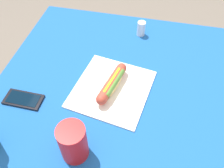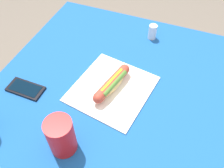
# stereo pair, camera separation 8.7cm
# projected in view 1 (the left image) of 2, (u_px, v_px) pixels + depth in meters

# --- Properties ---
(dining_table) EXTENTS (0.99, 0.90, 0.77)m
(dining_table) POSITION_uv_depth(u_px,v_px,m) (113.00, 116.00, 0.99)
(dining_table) COLOR brown
(dining_table) RESTS_ON ground
(paper_wrapper) EXTENTS (0.32, 0.31, 0.01)m
(paper_wrapper) POSITION_uv_depth(u_px,v_px,m) (112.00, 89.00, 0.89)
(paper_wrapper) COLOR white
(paper_wrapper) RESTS_ON dining_table
(hot_dog) EXTENTS (0.20, 0.08, 0.05)m
(hot_dog) POSITION_uv_depth(u_px,v_px,m) (112.00, 83.00, 0.86)
(hot_dog) COLOR #DBB26B
(hot_dog) RESTS_ON paper_wrapper
(cell_phone) EXTENTS (0.07, 0.14, 0.01)m
(cell_phone) POSITION_uv_depth(u_px,v_px,m) (23.00, 99.00, 0.85)
(cell_phone) COLOR black
(cell_phone) RESTS_ON dining_table
(drinking_cup) EXTENTS (0.08, 0.08, 0.13)m
(drinking_cup) POSITION_uv_depth(u_px,v_px,m) (73.00, 142.00, 0.68)
(drinking_cup) COLOR red
(drinking_cup) RESTS_ON dining_table
(salt_shaker) EXTENTS (0.04, 0.04, 0.07)m
(salt_shaker) POSITION_uv_depth(u_px,v_px,m) (141.00, 29.00, 1.07)
(salt_shaker) COLOR silver
(salt_shaker) RESTS_ON dining_table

